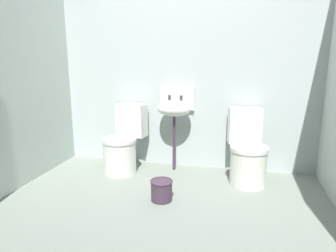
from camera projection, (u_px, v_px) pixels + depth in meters
The scene contains 7 objects.
ground_plane at pixel (160, 213), 2.71m from camera, with size 3.49×2.75×0.08m, color gray.
wall_back at pixel (186, 72), 3.61m from camera, with size 3.49×0.10×2.33m, color #AEBAB9.
wall_left at pixel (3, 75), 2.90m from camera, with size 0.10×2.55×2.33m, color #AFBEB5.
toilet_left at pixel (123, 144), 3.57m from camera, with size 0.47×0.64×0.78m.
toilet_right at pixel (247, 153), 3.25m from camera, with size 0.48×0.65×0.78m.
sink at pixel (175, 108), 3.52m from camera, with size 0.42×0.35×0.99m.
bucket at pixel (162, 190), 2.84m from camera, with size 0.22×0.22×0.20m.
Camera 1 is at (0.64, -2.39, 1.33)m, focal length 32.08 mm.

